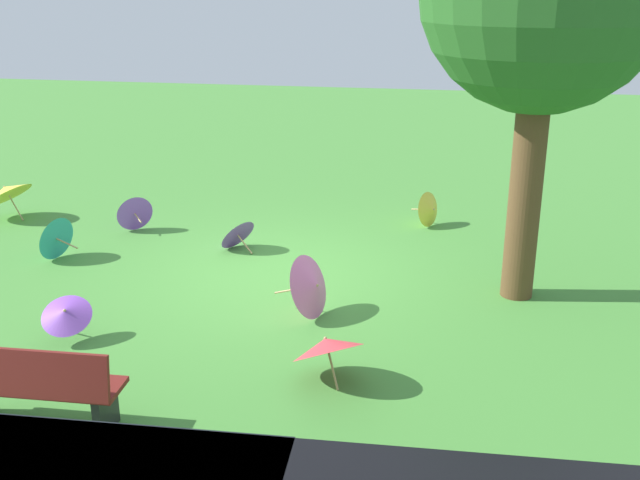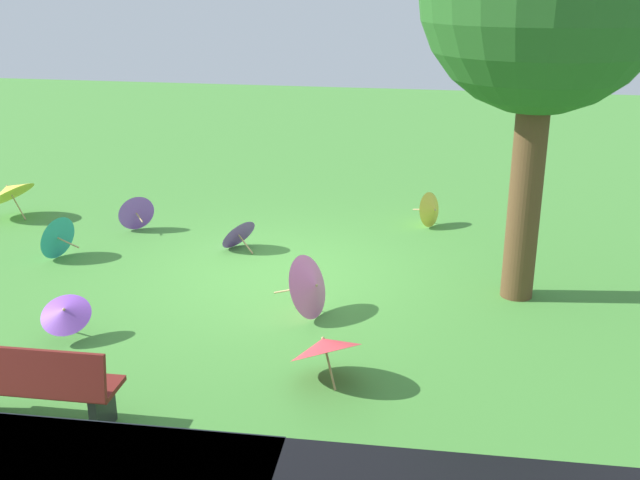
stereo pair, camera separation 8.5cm
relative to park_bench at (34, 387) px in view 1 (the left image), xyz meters
The scene contains 10 objects.
ground 4.52m from the park_bench, 106.96° to the right, with size 40.00×40.00×0.00m, color #478C38.
park_bench is the anchor object (origin of this frame).
parasol_pink_0 3.58m from the park_bench, 124.39° to the right, with size 0.84×0.90×0.81m.
parasol_teal_0 4.79m from the park_bench, 62.22° to the right, with size 0.67×0.71×0.68m.
parasol_yellow_0 7.64m from the park_bench, 115.54° to the right, with size 0.59×0.64×0.61m.
parasol_purple_0 5.98m from the park_bench, 74.23° to the right, with size 0.62×0.59×0.62m.
parasol_purple_1 5.17m from the park_bench, 93.88° to the right, with size 0.70×0.75×0.56m.
parasol_purple_2 1.85m from the park_bench, 69.41° to the right, with size 0.71×0.69×0.57m.
parasol_red_1 2.86m from the park_bench, 150.29° to the right, with size 1.07×1.06×0.67m.
parasol_yellow_1 7.21m from the park_bench, 55.43° to the right, with size 1.01×1.04×0.81m.
Camera 1 is at (-2.41, 9.67, 3.98)m, focal length 41.50 mm.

